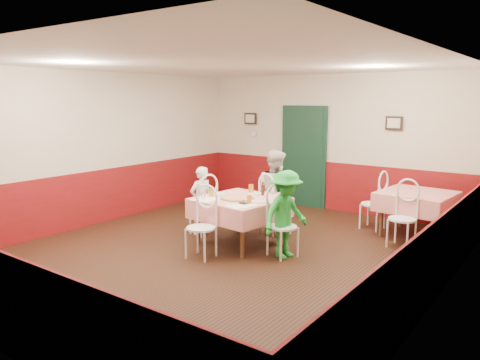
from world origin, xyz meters
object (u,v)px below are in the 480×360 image
Objects in this scene: chair_near at (201,228)px; glass_a at (212,193)px; main_table at (240,222)px; diner_left at (201,201)px; second_table at (416,214)px; chair_second_b at (402,219)px; diner_right at (286,214)px; chair_right at (283,227)px; wallet at (243,203)px; beer_bottle at (263,189)px; glass_c at (251,189)px; chair_second_a at (373,204)px; pizza at (237,198)px; glass_b at (249,200)px; chair_left at (203,209)px; chair_far at (273,208)px; diner_far at (275,192)px.

chair_near is 0.83m from glass_a.
diner_left reaches higher than main_table.
second_table is at bearing 45.01° from chair_near.
main_table is 9.12× the size of glass_a.
main_table is 2.54m from chair_second_b.
second_table is at bearing -17.27° from diner_right.
chair_right is 6.73× the size of glass_a.
diner_left is at bearing 167.29° from wallet.
beer_bottle is at bearing 119.40° from diner_left.
wallet is at bearing -126.85° from second_table.
diner_left reaches higher than glass_c.
second_table is 1.24× the size of chair_second_a.
glass_b is (0.36, -0.18, 0.05)m from pizza.
chair_near is 0.85m from pizza.
chair_left and chair_far have the same top height.
chair_second_a is at bearing 49.90° from glass_c.
second_table is 2.23× the size of pizza.
chair_right is 1.00× the size of chair_second_a.
glass_c reaches higher than chair_right.
diner_right is at bearing 143.32° from diner_far.
chair_far is 0.69× the size of diner_right.
diner_left reaches higher than wallet.
beer_bottle is at bearing -5.51° from glass_c.
second_table is at bearing -134.08° from diner_far.
diner_left is at bearing -42.89° from chair_second_a.
diner_right reaches higher than pizza.
glass_c is 0.81m from wallet.
wallet is at bearing -18.92° from chair_second_a.
wallet is at bearing -38.64° from pizza.
diner_left is at bearing -158.25° from glass_c.
main_table is 1.36× the size of chair_right.
second_table is 3.72m from chair_near.
glass_b is (0.35, -0.24, 0.45)m from main_table.
chair_second_a is 0.62× the size of diner_far.
wallet is 1.26m from diner_left.
chair_far is 7.14× the size of glass_b.
glass_c is at bearing 80.28° from chair_far.
chair_left is 1.14m from beer_bottle.
diner_far reaches higher than chair_second_b.
diner_right is at bearing -5.98° from main_table.
chair_second_a reaches higher than pizza.
glass_c reaches higher than main_table.
second_table is 0.86× the size of diner_right.
glass_c is (-2.20, -0.98, 0.38)m from chair_second_b.
chair_second_a is 6.18× the size of glass_c.
chair_far is 1.83m from chair_second_a.
pizza is 3.45× the size of glass_c.
chair_second_b is 2.61m from pizza.
diner_left is at bearing 95.48° from diner_right.
chair_far is 1.00× the size of chair_second_a.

